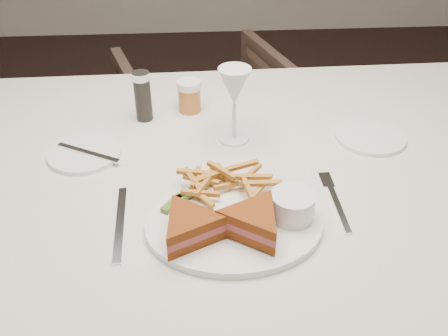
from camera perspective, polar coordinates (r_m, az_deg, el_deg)
name	(u,v)px	position (r m, az deg, el deg)	size (l,w,h in m)	color
ground	(191,278)	(1.84, -3.80, -12.46)	(5.00, 5.00, 0.00)	black
table	(223,294)	(1.29, -0.15, -14.22)	(1.54, 1.03, 0.75)	silver
chair_far	(209,120)	(2.08, -1.78, 5.47)	(0.64, 0.60, 0.66)	#48352C
table_setting	(226,177)	(0.97, 0.25, -1.01)	(0.81, 0.60, 0.18)	white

